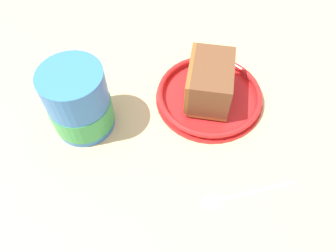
{
  "coord_description": "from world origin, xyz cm",
  "views": [
    {
      "loc": [
        -2.57,
        32.47,
        40.8
      ],
      "look_at": [
        -1.2,
        6.86,
        3.0
      ],
      "focal_mm": 34.77,
      "sensor_mm": 36.0,
      "label": 1
    }
  ],
  "objects_px": {
    "tea_mug": "(79,103)",
    "teaspoon": "(230,197)",
    "small_plate": "(209,96)",
    "cake_slice": "(210,82)"
  },
  "relations": [
    {
      "from": "small_plate",
      "to": "tea_mug",
      "type": "distance_m",
      "value": 0.2
    },
    {
      "from": "cake_slice",
      "to": "teaspoon",
      "type": "xyz_separation_m",
      "value": [
        -0.03,
        0.17,
        -0.04
      ]
    },
    {
      "from": "small_plate",
      "to": "cake_slice",
      "type": "bearing_deg",
      "value": -6.2
    },
    {
      "from": "tea_mug",
      "to": "teaspoon",
      "type": "height_order",
      "value": "tea_mug"
    },
    {
      "from": "teaspoon",
      "to": "cake_slice",
      "type": "bearing_deg",
      "value": -80.5
    },
    {
      "from": "tea_mug",
      "to": "small_plate",
      "type": "bearing_deg",
      "value": -163.54
    },
    {
      "from": "tea_mug",
      "to": "teaspoon",
      "type": "bearing_deg",
      "value": 152.7
    },
    {
      "from": "small_plate",
      "to": "teaspoon",
      "type": "distance_m",
      "value": 0.17
    },
    {
      "from": "small_plate",
      "to": "tea_mug",
      "type": "relative_size",
      "value": 1.57
    },
    {
      "from": "tea_mug",
      "to": "teaspoon",
      "type": "relative_size",
      "value": 0.83
    }
  ]
}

